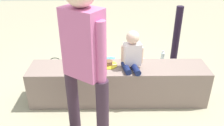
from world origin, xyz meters
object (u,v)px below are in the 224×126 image
object	(u,v)px
water_bottle_near_gift	(163,56)
handbag_black_leather	(56,69)
gift_bag	(108,67)
water_bottle_far_side	(165,71)
adult_standing	(84,54)
cake_box_white	(137,65)
child_seated	(132,52)
cake_plate	(109,64)

from	to	relation	value
water_bottle_near_gift	handbag_black_leather	xyz separation A→B (m)	(-1.81, -0.49, 0.02)
gift_bag	handbag_black_leather	bearing A→B (deg)	176.47
water_bottle_near_gift	water_bottle_far_side	bearing A→B (deg)	-98.75
gift_bag	water_bottle_far_side	bearing A→B (deg)	-2.23
adult_standing	cake_box_white	size ratio (longest dim) A/B	5.46
water_bottle_near_gift	cake_box_white	size ratio (longest dim) A/B	0.60
gift_bag	water_bottle_near_gift	xyz separation A→B (m)	(0.98, 0.54, -0.07)
water_bottle_near_gift	cake_box_white	xyz separation A→B (m)	(-0.50, -0.32, -0.02)
adult_standing	water_bottle_far_side	size ratio (longest dim) A/B	7.87
handbag_black_leather	water_bottle_near_gift	bearing A→B (deg)	15.20
handbag_black_leather	cake_box_white	bearing A→B (deg)	7.45
cake_box_white	water_bottle_far_side	bearing A→B (deg)	-32.08
child_seated	cake_box_white	distance (m)	1.08
gift_bag	water_bottle_far_side	world-z (taller)	gift_bag
adult_standing	water_bottle_near_gift	world-z (taller)	adult_standing
adult_standing	water_bottle_far_side	bearing A→B (deg)	50.05
child_seated	handbag_black_leather	xyz separation A→B (m)	(-1.13, 0.68, -0.60)
gift_bag	water_bottle_near_gift	size ratio (longest dim) A/B	1.88
water_bottle_far_side	water_bottle_near_gift	bearing A→B (deg)	81.25
gift_bag	water_bottle_near_gift	world-z (taller)	gift_bag
gift_bag	handbag_black_leather	size ratio (longest dim) A/B	1.14
cake_box_white	handbag_black_leather	distance (m)	1.32
child_seated	gift_bag	distance (m)	0.89
gift_bag	adult_standing	bearing A→B (deg)	-98.72
child_seated	handbag_black_leather	world-z (taller)	child_seated
child_seated	adult_standing	xyz separation A→B (m)	(-0.50, -0.72, 0.32)
cake_plate	cake_box_white	world-z (taller)	cake_plate
cake_plate	gift_bag	distance (m)	0.67
cake_plate	water_bottle_far_side	bearing A→B (deg)	31.16
child_seated	handbag_black_leather	distance (m)	1.45
water_bottle_near_gift	water_bottle_far_side	distance (m)	0.58
adult_standing	cake_box_white	distance (m)	1.96
water_bottle_far_side	adult_standing	bearing A→B (deg)	-129.95
water_bottle_far_side	handbag_black_leather	distance (m)	1.72
child_seated	cake_plate	size ratio (longest dim) A/B	2.16
cake_plate	water_bottle_near_gift	distance (m)	1.53
child_seated	water_bottle_far_side	bearing A→B (deg)	44.93
adult_standing	cake_box_white	bearing A→B (deg)	66.35
child_seated	cake_plate	world-z (taller)	child_seated
water_bottle_far_side	cake_box_white	bearing A→B (deg)	147.92
gift_bag	cake_box_white	bearing A→B (deg)	24.88
child_seated	water_bottle_far_side	xyz separation A→B (m)	(0.59, 0.59, -0.61)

